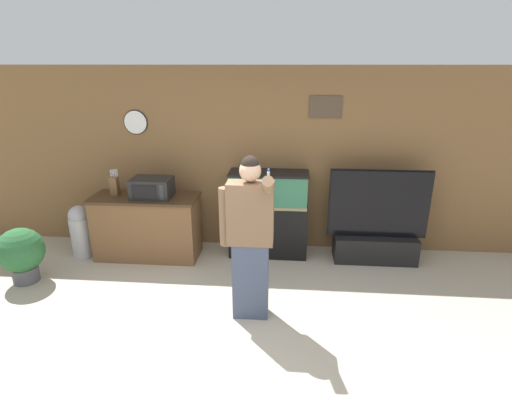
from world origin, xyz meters
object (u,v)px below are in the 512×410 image
microwave (152,188)px  aquarium_on_stand (268,214)px  tv_on_stand (376,235)px  person_standing (250,237)px  knife_block (115,185)px  trash_bin (81,230)px  potted_plant (21,252)px  counter_island (147,227)px

microwave → aquarium_on_stand: (1.57, 0.22, -0.42)m
microwave → tv_on_stand: 3.14m
tv_on_stand → person_standing: (-1.61, -1.44, 0.55)m
knife_block → person_standing: bearing=-34.1°
knife_block → person_standing: (2.01, -1.36, -0.10)m
aquarium_on_stand → trash_bin: size_ratio=1.63×
aquarium_on_stand → person_standing: 1.56m
microwave → trash_bin: (-1.07, -0.05, -0.64)m
person_standing → potted_plant: bearing=170.7°
microwave → counter_island: bearing=177.3°
aquarium_on_stand → tv_on_stand: bearing=-3.2°
potted_plant → counter_island: bearing=32.1°
counter_island → knife_block: size_ratio=4.06×
counter_island → trash_bin: bearing=-176.5°
microwave → aquarium_on_stand: size_ratio=0.44×
tv_on_stand → potted_plant: bearing=-167.9°
tv_on_stand → person_standing: 2.23m
microwave → trash_bin: 1.25m
microwave → aquarium_on_stand: 1.64m
tv_on_stand → trash_bin: size_ratio=1.80×
microwave → tv_on_stand: tv_on_stand is taller
counter_island → knife_block: 0.72m
person_standing → potted_plant: size_ratio=2.50×
counter_island → aquarium_on_stand: (1.70, 0.22, 0.16)m
counter_island → tv_on_stand: tv_on_stand is taller
person_standing → trash_bin: size_ratio=2.38×
counter_island → potted_plant: 1.56m
microwave → potted_plant: microwave is taller
microwave → potted_plant: (-1.45, -0.83, -0.63)m
microwave → trash_bin: microwave is taller
aquarium_on_stand → counter_island: bearing=-172.7°
knife_block → tv_on_stand: 3.68m
knife_block → aquarium_on_stand: size_ratio=0.29×
knife_block → person_standing: 2.43m
counter_island → potted_plant: bearing=-147.9°
tv_on_stand → trash_bin: tv_on_stand is taller
counter_island → person_standing: person_standing is taller
tv_on_stand → trash_bin: bearing=-177.4°
potted_plant → trash_bin: bearing=64.3°
aquarium_on_stand → trash_bin: 2.67m
counter_island → tv_on_stand: size_ratio=1.08×
trash_bin → tv_on_stand: bearing=2.6°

